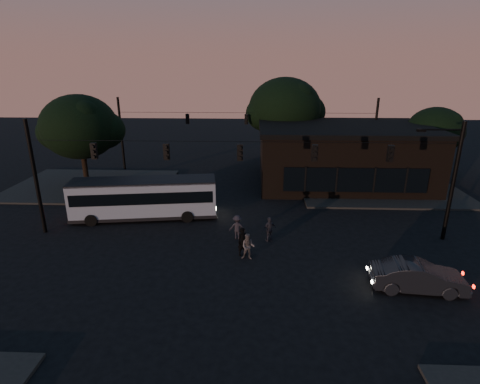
{
  "coord_description": "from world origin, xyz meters",
  "views": [
    {
      "loc": [
        0.89,
        -18.21,
        10.57
      ],
      "look_at": [
        0.0,
        4.0,
        3.0
      ],
      "focal_mm": 28.0,
      "sensor_mm": 36.0,
      "label": 1
    }
  ],
  "objects_px": {
    "pedestrian_b": "(248,247)",
    "pedestrian_c": "(269,229)",
    "pedestrian_d": "(237,227)",
    "pedestrian_a": "(243,242)",
    "building": "(342,155)",
    "car": "(418,276)",
    "bus": "(144,197)"
  },
  "relations": [
    {
      "from": "bus",
      "to": "pedestrian_a",
      "type": "distance_m",
      "value": 9.07
    },
    {
      "from": "bus",
      "to": "pedestrian_b",
      "type": "bearing_deg",
      "value": -45.69
    },
    {
      "from": "building",
      "to": "pedestrian_a",
      "type": "height_order",
      "value": "building"
    },
    {
      "from": "pedestrian_b",
      "to": "pedestrian_d",
      "type": "bearing_deg",
      "value": 112.66
    },
    {
      "from": "building",
      "to": "bus",
      "type": "distance_m",
      "value": 18.49
    },
    {
      "from": "building",
      "to": "pedestrian_a",
      "type": "relative_size",
      "value": 8.87
    },
    {
      "from": "building",
      "to": "pedestrian_c",
      "type": "bearing_deg",
      "value": -119.24
    },
    {
      "from": "building",
      "to": "pedestrian_b",
      "type": "distance_m",
      "value": 17.38
    },
    {
      "from": "car",
      "to": "pedestrian_c",
      "type": "xyz_separation_m",
      "value": [
        -7.1,
        5.12,
        0.07
      ]
    },
    {
      "from": "pedestrian_c",
      "to": "pedestrian_d",
      "type": "distance_m",
      "value": 2.06
    },
    {
      "from": "pedestrian_a",
      "to": "car",
      "type": "bearing_deg",
      "value": -46.71
    },
    {
      "from": "car",
      "to": "pedestrian_b",
      "type": "bearing_deg",
      "value": 77.39
    },
    {
      "from": "car",
      "to": "pedestrian_d",
      "type": "relative_size",
      "value": 2.82
    },
    {
      "from": "bus",
      "to": "car",
      "type": "height_order",
      "value": "bus"
    },
    {
      "from": "pedestrian_d",
      "to": "pedestrian_a",
      "type": "bearing_deg",
      "value": 101.09
    },
    {
      "from": "car",
      "to": "pedestrian_d",
      "type": "height_order",
      "value": "pedestrian_d"
    },
    {
      "from": "pedestrian_d",
      "to": "bus",
      "type": "bearing_deg",
      "value": -24.93
    },
    {
      "from": "pedestrian_b",
      "to": "pedestrian_c",
      "type": "distance_m",
      "value": 2.69
    },
    {
      "from": "car",
      "to": "bus",
      "type": "bearing_deg",
      "value": 67.22
    },
    {
      "from": "building",
      "to": "bus",
      "type": "xyz_separation_m",
      "value": [
        -15.98,
        -9.23,
        -1.09
      ]
    },
    {
      "from": "pedestrian_c",
      "to": "pedestrian_d",
      "type": "xyz_separation_m",
      "value": [
        -2.04,
        0.29,
        -0.01
      ]
    },
    {
      "from": "pedestrian_a",
      "to": "pedestrian_b",
      "type": "relative_size",
      "value": 1.11
    },
    {
      "from": "building",
      "to": "pedestrian_d",
      "type": "xyz_separation_m",
      "value": [
        -9.16,
        -12.43,
        -1.91
      ]
    },
    {
      "from": "pedestrian_a",
      "to": "pedestrian_c",
      "type": "bearing_deg",
      "value": 23.44
    },
    {
      "from": "pedestrian_c",
      "to": "pedestrian_a",
      "type": "bearing_deg",
      "value": 23.5
    },
    {
      "from": "pedestrian_b",
      "to": "pedestrian_d",
      "type": "xyz_separation_m",
      "value": [
        -0.74,
        2.66,
        0.01
      ]
    },
    {
      "from": "car",
      "to": "pedestrian_b",
      "type": "xyz_separation_m",
      "value": [
        -8.39,
        2.76,
        0.04
      ]
    },
    {
      "from": "building",
      "to": "pedestrian_b",
      "type": "relative_size",
      "value": 9.81
    },
    {
      "from": "pedestrian_a",
      "to": "pedestrian_d",
      "type": "distance_m",
      "value": 2.25
    },
    {
      "from": "building",
      "to": "car",
      "type": "relative_size",
      "value": 3.43
    },
    {
      "from": "pedestrian_a",
      "to": "pedestrian_c",
      "type": "relative_size",
      "value": 1.07
    },
    {
      "from": "pedestrian_b",
      "to": "pedestrian_c",
      "type": "relative_size",
      "value": 0.97
    }
  ]
}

